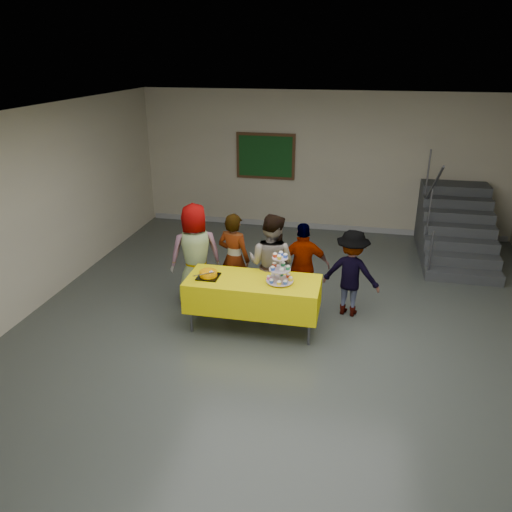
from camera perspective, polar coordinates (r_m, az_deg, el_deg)
The scene contains 11 objects.
room_shell at distance 6.05m, azimuth 4.04°, elevation 6.92°, with size 10.00×10.04×3.02m.
bake_table at distance 7.09m, azimuth -0.34°, elevation -4.30°, with size 1.88×0.78×0.77m.
cupcake_stand at distance 6.85m, azimuth 2.75°, elevation -1.77°, with size 0.38×0.38×0.44m.
bear_cake at distance 7.08m, azimuth -5.48°, elevation -1.99°, with size 0.32×0.36×0.12m.
schoolchild_a at distance 7.79m, azimuth -6.92°, elevation 0.14°, with size 0.79×0.52×1.62m, color slate.
schoolchild_b at distance 7.78m, azimuth -2.53°, elevation -0.32°, with size 0.54×0.35×1.48m, color slate.
schoolchild_c at distance 7.48m, azimuth 1.76°, elevation -0.92°, with size 0.76×0.59×1.56m, color slate.
schoolchild_d at distance 7.62m, azimuth 5.40°, elevation -1.26°, with size 0.82×0.34×1.39m, color slate.
schoolchild_e at distance 7.58m, azimuth 10.83°, elevation -1.93°, with size 0.87×0.50×1.34m, color slate.
staircase at distance 10.59m, azimuth 21.72°, elevation 2.89°, with size 1.30×2.40×2.04m.
noticeboard at distance 11.13m, azimuth 1.09°, elevation 11.33°, with size 1.30×0.05×1.00m.
Camera 1 is at (0.79, -5.76, 3.75)m, focal length 35.00 mm.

